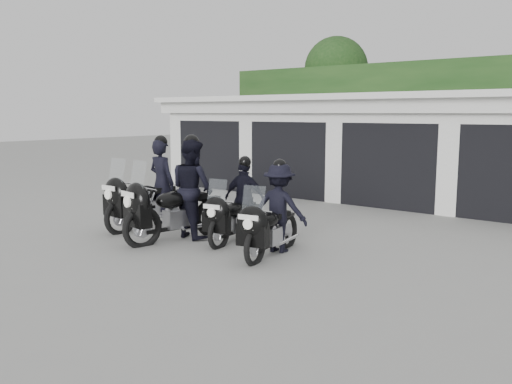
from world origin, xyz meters
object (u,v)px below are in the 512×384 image
Objects in this scene: police_bike_c at (241,204)px; police_bike_d at (276,213)px; police_bike_b at (183,194)px; police_bike_a at (150,190)px.

police_bike_d reaches higher than police_bike_c.
police_bike_b reaches higher than police_bike_c.
police_bike_d is at bearing 15.95° from police_bike_b.
police_bike_c is (0.94, 0.61, -0.18)m from police_bike_b.
police_bike_d is at bearing -27.02° from police_bike_c.
police_bike_b is at bearing -10.74° from police_bike_a.
police_bike_b reaches higher than police_bike_a.
police_bike_b is at bearing -154.33° from police_bike_c.
police_bike_d is (1.14, -0.41, 0.02)m from police_bike_c.
police_bike_a reaches higher than police_bike_d.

